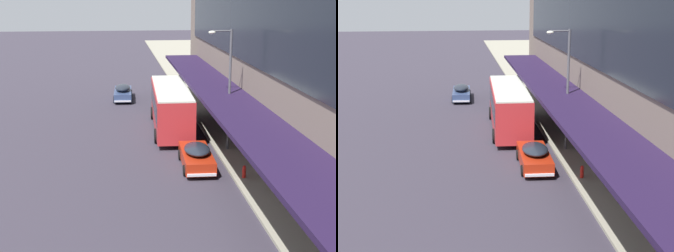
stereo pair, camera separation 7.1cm
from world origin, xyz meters
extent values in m
cube|color=red|center=(3.72, 22.02, 1.77)|extent=(2.86, 9.86, 2.84)
cube|color=black|center=(3.72, 22.02, 2.11)|extent=(2.87, 9.08, 1.25)
cube|color=silver|center=(3.72, 22.02, 3.24)|extent=(2.76, 9.86, 0.12)
cube|color=black|center=(3.91, 26.94, 2.94)|extent=(1.25, 0.11, 0.36)
cylinder|color=black|center=(2.60, 25.39, 0.50)|extent=(0.29, 1.01, 1.00)
cylinder|color=black|center=(5.09, 25.29, 0.50)|extent=(0.29, 1.01, 1.00)
cylinder|color=black|center=(2.36, 19.04, 0.50)|extent=(0.29, 1.01, 1.00)
cylinder|color=black|center=(4.85, 18.95, 0.50)|extent=(0.29, 1.01, 1.00)
cube|color=#AA240F|center=(4.31, 14.15, 0.59)|extent=(1.83, 4.33, 0.73)
ellipsoid|color=#1E232D|center=(4.30, 13.93, 1.19)|extent=(1.56, 2.40, 0.53)
cube|color=silver|center=(4.38, 16.33, 0.37)|extent=(1.61, 0.17, 0.14)
cube|color=silver|center=(4.24, 11.96, 0.37)|extent=(1.61, 0.17, 0.14)
sphere|color=silver|center=(3.92, 16.32, 0.64)|extent=(0.18, 0.18, 0.18)
sphere|color=silver|center=(4.85, 16.29, 0.64)|extent=(0.18, 0.18, 0.18)
cylinder|color=black|center=(3.51, 15.50, 0.32)|extent=(0.16, 0.64, 0.64)
cylinder|color=black|center=(5.20, 15.44, 0.32)|extent=(0.16, 0.64, 0.64)
cylinder|color=black|center=(3.42, 12.85, 0.32)|extent=(0.16, 0.64, 0.64)
cylinder|color=black|center=(5.11, 12.79, 0.32)|extent=(0.16, 0.64, 0.64)
cube|color=navy|center=(0.35, 32.91, 0.58)|extent=(1.75, 4.67, 0.71)
ellipsoid|color=#1E232D|center=(0.34, 32.68, 1.21)|extent=(1.50, 2.59, 0.61)
cube|color=silver|center=(0.42, 35.27, 0.37)|extent=(1.54, 0.17, 0.14)
cube|color=silver|center=(0.28, 30.55, 0.37)|extent=(1.54, 0.17, 0.14)
sphere|color=silver|center=(-0.02, 35.26, 0.63)|extent=(0.18, 0.18, 0.18)
sphere|color=silver|center=(0.86, 35.23, 0.63)|extent=(0.18, 0.18, 0.18)
cylinder|color=black|center=(-0.41, 34.37, 0.32)|extent=(0.16, 0.64, 0.64)
cylinder|color=black|center=(1.20, 34.32, 0.32)|extent=(0.16, 0.64, 0.64)
cylinder|color=black|center=(-0.50, 31.50, 0.32)|extent=(0.16, 0.64, 0.64)
cylinder|color=black|center=(1.11, 31.45, 0.32)|extent=(0.16, 0.64, 0.64)
cylinder|color=#4C4C51|center=(6.82, 16.83, 3.97)|extent=(0.16, 0.16, 7.63)
cylinder|color=#4C4C51|center=(6.22, 16.83, 7.68)|extent=(1.20, 0.10, 0.10)
ellipsoid|color=silver|center=(5.62, 16.83, 7.60)|extent=(0.44, 0.28, 0.20)
cylinder|color=red|center=(6.57, 11.89, 0.43)|extent=(0.20, 0.20, 0.55)
sphere|color=red|center=(6.57, 11.89, 0.76)|extent=(0.18, 0.18, 0.18)
cylinder|color=red|center=(6.57, 12.04, 0.45)|extent=(0.08, 0.10, 0.08)
cylinder|color=red|center=(6.57, 11.74, 0.45)|extent=(0.08, 0.10, 0.08)
camera|label=1|loc=(-0.19, -11.37, 9.86)|focal=50.00mm
camera|label=2|loc=(-0.12, -11.38, 9.86)|focal=50.00mm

